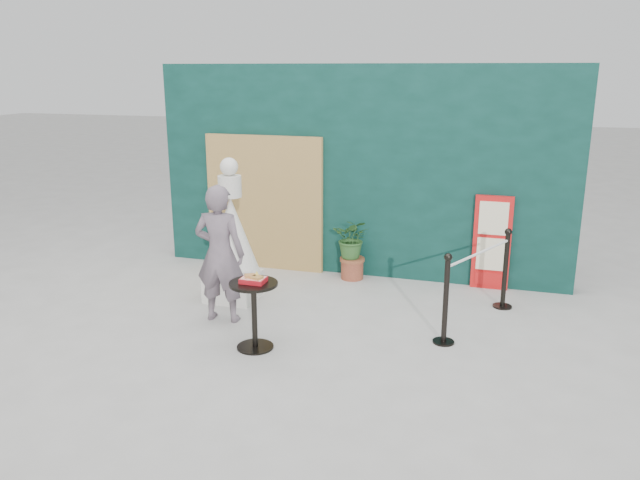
{
  "coord_description": "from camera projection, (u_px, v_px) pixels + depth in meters",
  "views": [
    {
      "loc": [
        2.05,
        -5.5,
        2.93
      ],
      "look_at": [
        0.0,
        1.2,
        1.0
      ],
      "focal_mm": 35.0,
      "sensor_mm": 36.0,
      "label": 1
    }
  ],
  "objects": [
    {
      "name": "stanchion_barrier",
      "position": [
        478.0,
        284.0,
        7.29
      ],
      "size": [
        0.84,
        1.54,
        1.03
      ],
      "color": "black",
      "rests_on": "ground"
    },
    {
      "name": "food_basket",
      "position": [
        254.0,
        279.0,
        6.57
      ],
      "size": [
        0.26,
        0.19,
        0.11
      ],
      "color": "#B4131C",
      "rests_on": "cafe_table"
    },
    {
      "name": "cafe_table",
      "position": [
        254.0,
        305.0,
        6.65
      ],
      "size": [
        0.52,
        0.52,
        0.75
      ],
      "color": "black",
      "rests_on": "ground"
    },
    {
      "name": "planter",
      "position": [
        352.0,
        244.0,
        8.88
      ],
      "size": [
        0.53,
        0.46,
        0.9
      ],
      "color": "brown",
      "rests_on": "ground"
    },
    {
      "name": "back_wall",
      "position": [
        360.0,
        172.0,
        8.94
      ],
      "size": [
        6.0,
        0.3,
        3.0
      ],
      "primitive_type": "cube",
      "color": "black",
      "rests_on": "ground"
    },
    {
      "name": "bamboo_fence",
      "position": [
        264.0,
        203.0,
        9.27
      ],
      "size": [
        1.8,
        0.08,
        2.0
      ],
      "primitive_type": "cube",
      "color": "tan",
      "rests_on": "ground"
    },
    {
      "name": "ground",
      "position": [
        286.0,
        363.0,
        6.43
      ],
      "size": [
        60.0,
        60.0,
        0.0
      ],
      "primitive_type": "plane",
      "color": "#ADAAA5",
      "rests_on": "ground"
    },
    {
      "name": "menu_board",
      "position": [
        492.0,
        243.0,
        8.44
      ],
      "size": [
        0.5,
        0.07,
        1.3
      ],
      "color": "red",
      "rests_on": "ground"
    },
    {
      "name": "statue",
      "position": [
        232.0,
        243.0,
        8.04
      ],
      "size": [
        0.73,
        0.73,
        1.86
      ],
      "color": "silver",
      "rests_on": "ground"
    },
    {
      "name": "woman",
      "position": [
        220.0,
        254.0,
        7.33
      ],
      "size": [
        0.63,
        0.44,
        1.66
      ],
      "primitive_type": "imported",
      "rotation": [
        0.0,
        0.0,
        3.21
      ],
      "color": "slate",
      "rests_on": "ground"
    }
  ]
}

